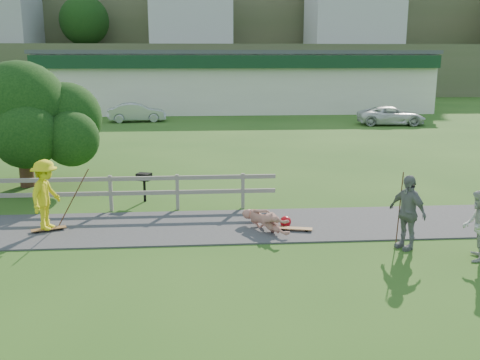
{
  "coord_description": "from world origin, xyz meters",
  "views": [
    {
      "loc": [
        0.67,
        -12.55,
        4.57
      ],
      "look_at": [
        1.81,
        2.0,
        1.2
      ],
      "focal_mm": 40.0,
      "sensor_mm": 36.0,
      "label": 1
    }
  ],
  "objects_px": {
    "skater_fallen": "(266,220)",
    "tree": "(23,135)",
    "car_silver": "(137,112)",
    "spectator_a": "(477,226)",
    "car_white": "(391,116)",
    "spectator_b": "(407,212)",
    "bbq": "(144,187)",
    "skater_rider": "(46,198)"
  },
  "relations": [
    {
      "from": "spectator_b",
      "to": "car_white",
      "type": "height_order",
      "value": "spectator_b"
    },
    {
      "from": "car_white",
      "to": "tree",
      "type": "bearing_deg",
      "value": 136.02
    },
    {
      "from": "skater_fallen",
      "to": "car_white",
      "type": "height_order",
      "value": "car_white"
    },
    {
      "from": "tree",
      "to": "bbq",
      "type": "distance_m",
      "value": 5.24
    },
    {
      "from": "car_white",
      "to": "car_silver",
      "type": "bearing_deg",
      "value": 85.46
    },
    {
      "from": "skater_rider",
      "to": "spectator_b",
      "type": "height_order",
      "value": "skater_rider"
    },
    {
      "from": "spectator_a",
      "to": "spectator_b",
      "type": "relative_size",
      "value": 0.9
    },
    {
      "from": "skater_rider",
      "to": "tree",
      "type": "height_order",
      "value": "tree"
    },
    {
      "from": "spectator_a",
      "to": "car_silver",
      "type": "height_order",
      "value": "spectator_a"
    },
    {
      "from": "skater_rider",
      "to": "car_white",
      "type": "bearing_deg",
      "value": -25.04
    },
    {
      "from": "skater_rider",
      "to": "car_silver",
      "type": "bearing_deg",
      "value": 14.13
    },
    {
      "from": "car_white",
      "to": "bbq",
      "type": "bearing_deg",
      "value": 147.33
    },
    {
      "from": "spectator_b",
      "to": "car_white",
      "type": "relative_size",
      "value": 0.4
    },
    {
      "from": "tree",
      "to": "spectator_a",
      "type": "bearing_deg",
      "value": -33.25
    },
    {
      "from": "skater_fallen",
      "to": "tree",
      "type": "xyz_separation_m",
      "value": [
        -7.94,
        5.76,
        1.56
      ]
    },
    {
      "from": "car_silver",
      "to": "bbq",
      "type": "bearing_deg",
      "value": -179.42
    },
    {
      "from": "car_white",
      "to": "skater_rider",
      "type": "bearing_deg",
      "value": 147.43
    },
    {
      "from": "car_white",
      "to": "spectator_a",
      "type": "bearing_deg",
      "value": 170.06
    },
    {
      "from": "spectator_b",
      "to": "bbq",
      "type": "bearing_deg",
      "value": -152.71
    },
    {
      "from": "car_silver",
      "to": "bbq",
      "type": "distance_m",
      "value": 22.24
    },
    {
      "from": "spectator_b",
      "to": "tree",
      "type": "height_order",
      "value": "tree"
    },
    {
      "from": "spectator_a",
      "to": "spectator_b",
      "type": "height_order",
      "value": "spectator_b"
    },
    {
      "from": "spectator_a",
      "to": "car_silver",
      "type": "xyz_separation_m",
      "value": [
        -10.69,
        27.83,
        -0.15
      ]
    },
    {
      "from": "skater_rider",
      "to": "skater_fallen",
      "type": "distance_m",
      "value": 5.83
    },
    {
      "from": "spectator_b",
      "to": "car_silver",
      "type": "relative_size",
      "value": 0.45
    },
    {
      "from": "car_silver",
      "to": "tree",
      "type": "xyz_separation_m",
      "value": [
        -1.79,
        -19.64,
        1.19
      ]
    },
    {
      "from": "spectator_a",
      "to": "car_silver",
      "type": "bearing_deg",
      "value": -130.86
    },
    {
      "from": "tree",
      "to": "skater_fallen",
      "type": "bearing_deg",
      "value": -35.98
    },
    {
      "from": "skater_fallen",
      "to": "spectator_a",
      "type": "height_order",
      "value": "spectator_a"
    },
    {
      "from": "skater_fallen",
      "to": "tree",
      "type": "distance_m",
      "value": 9.93
    },
    {
      "from": "tree",
      "to": "car_silver",
      "type": "bearing_deg",
      "value": 84.78
    },
    {
      "from": "tree",
      "to": "bbq",
      "type": "relative_size",
      "value": 5.68
    },
    {
      "from": "skater_fallen",
      "to": "bbq",
      "type": "distance_m",
      "value": 4.84
    },
    {
      "from": "skater_fallen",
      "to": "spectator_b",
      "type": "relative_size",
      "value": 0.92
    },
    {
      "from": "spectator_a",
      "to": "bbq",
      "type": "height_order",
      "value": "spectator_a"
    },
    {
      "from": "skater_fallen",
      "to": "car_white",
      "type": "relative_size",
      "value": 0.37
    },
    {
      "from": "spectator_a",
      "to": "spectator_b",
      "type": "bearing_deg",
      "value": -96.21
    },
    {
      "from": "skater_fallen",
      "to": "car_white",
      "type": "distance_m",
      "value": 24.99
    },
    {
      "from": "skater_rider",
      "to": "spectator_a",
      "type": "distance_m",
      "value": 10.7
    },
    {
      "from": "skater_rider",
      "to": "bbq",
      "type": "height_order",
      "value": "skater_rider"
    },
    {
      "from": "spectator_b",
      "to": "car_silver",
      "type": "distance_m",
      "value": 28.53
    },
    {
      "from": "skater_fallen",
      "to": "spectator_b",
      "type": "height_order",
      "value": "spectator_b"
    }
  ]
}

